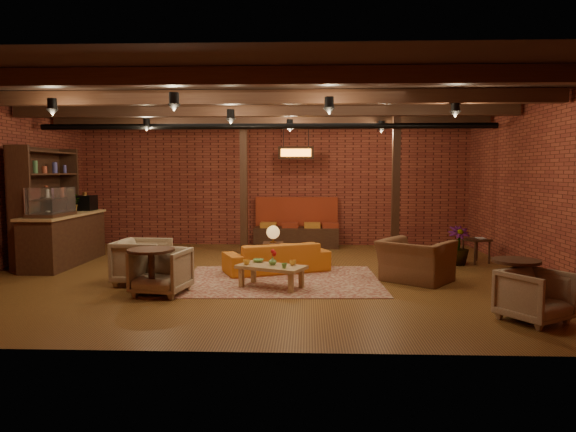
{
  "coord_description": "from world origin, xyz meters",
  "views": [
    {
      "loc": [
        0.89,
        -9.25,
        1.91
      ],
      "look_at": [
        0.52,
        0.2,
        1.08
      ],
      "focal_mm": 32.0,
      "sensor_mm": 36.0,
      "label": 1
    }
  ],
  "objects_px": {
    "armchair_right": "(416,254)",
    "side_table_book": "(476,241)",
    "plant_tall": "(459,207)",
    "side_table_lamp": "(273,236)",
    "armchair_a": "(142,259)",
    "sofa": "(277,257)",
    "round_table_right": "(515,278)",
    "armchair_far": "(534,293)",
    "coffee_table": "(271,268)",
    "armchair_b": "(161,269)",
    "round_table_left": "(151,264)"
  },
  "relations": [
    {
      "from": "armchair_right",
      "to": "side_table_book",
      "type": "height_order",
      "value": "armchair_right"
    },
    {
      "from": "side_table_book",
      "to": "plant_tall",
      "type": "xyz_separation_m",
      "value": [
        -0.45,
        -0.25,
        0.72
      ]
    },
    {
      "from": "side_table_lamp",
      "to": "armchair_a",
      "type": "height_order",
      "value": "armchair_a"
    },
    {
      "from": "side_table_lamp",
      "to": "side_table_book",
      "type": "distance_m",
      "value": 4.25
    },
    {
      "from": "sofa",
      "to": "round_table_right",
      "type": "height_order",
      "value": "round_table_right"
    },
    {
      "from": "sofa",
      "to": "armchair_far",
      "type": "xyz_separation_m",
      "value": [
        3.46,
        -3.09,
        0.08
      ]
    },
    {
      "from": "armchair_a",
      "to": "plant_tall",
      "type": "height_order",
      "value": "plant_tall"
    },
    {
      "from": "armchair_right",
      "to": "round_table_right",
      "type": "distance_m",
      "value": 2.17
    },
    {
      "from": "coffee_table",
      "to": "armchair_far",
      "type": "xyz_separation_m",
      "value": [
        3.48,
        -1.77,
        0.03
      ]
    },
    {
      "from": "armchair_b",
      "to": "plant_tall",
      "type": "distance_m",
      "value": 6.04
    },
    {
      "from": "armchair_right",
      "to": "armchair_a",
      "type": "bearing_deg",
      "value": 42.11
    },
    {
      "from": "sofa",
      "to": "armchair_right",
      "type": "xyz_separation_m",
      "value": [
        2.46,
        -0.75,
        0.2
      ]
    },
    {
      "from": "armchair_a",
      "to": "side_table_lamp",
      "type": "bearing_deg",
      "value": -49.53
    },
    {
      "from": "sofa",
      "to": "round_table_left",
      "type": "height_order",
      "value": "round_table_left"
    },
    {
      "from": "sofa",
      "to": "armchair_right",
      "type": "bearing_deg",
      "value": 139.88
    },
    {
      "from": "coffee_table",
      "to": "armchair_right",
      "type": "distance_m",
      "value": 2.54
    },
    {
      "from": "armchair_right",
      "to": "armchair_far",
      "type": "xyz_separation_m",
      "value": [
        1.01,
        -2.34,
        -0.12
      ]
    },
    {
      "from": "armchair_right",
      "to": "side_table_book",
      "type": "xyz_separation_m",
      "value": [
        1.65,
        1.9,
        -0.02
      ]
    },
    {
      "from": "coffee_table",
      "to": "armchair_b",
      "type": "height_order",
      "value": "armchair_b"
    },
    {
      "from": "armchair_a",
      "to": "coffee_table",
      "type": "bearing_deg",
      "value": -92.56
    },
    {
      "from": "sofa",
      "to": "armchair_b",
      "type": "height_order",
      "value": "armchair_b"
    },
    {
      "from": "side_table_lamp",
      "to": "armchair_a",
      "type": "distance_m",
      "value": 2.66
    },
    {
      "from": "round_table_right",
      "to": "plant_tall",
      "type": "distance_m",
      "value": 3.69
    },
    {
      "from": "armchair_right",
      "to": "armchair_far",
      "type": "bearing_deg",
      "value": 151.14
    },
    {
      "from": "sofa",
      "to": "plant_tall",
      "type": "height_order",
      "value": "plant_tall"
    },
    {
      "from": "round_table_left",
      "to": "armchair_a",
      "type": "bearing_deg",
      "value": 115.74
    },
    {
      "from": "round_table_left",
      "to": "armchair_right",
      "type": "xyz_separation_m",
      "value": [
        4.23,
        1.25,
        -0.01
      ]
    },
    {
      "from": "sofa",
      "to": "plant_tall",
      "type": "distance_m",
      "value": 3.87
    },
    {
      "from": "side_table_lamp",
      "to": "armchair_far",
      "type": "distance_m",
      "value": 5.07
    },
    {
      "from": "side_table_book",
      "to": "armchair_far",
      "type": "relative_size",
      "value": 0.82
    },
    {
      "from": "side_table_lamp",
      "to": "plant_tall",
      "type": "relative_size",
      "value": 0.35
    },
    {
      "from": "coffee_table",
      "to": "side_table_book",
      "type": "xyz_separation_m",
      "value": [
        4.11,
        2.47,
        0.13
      ]
    },
    {
      "from": "round_table_right",
      "to": "armchair_far",
      "type": "distance_m",
      "value": 0.4
    },
    {
      "from": "side_table_book",
      "to": "armchair_far",
      "type": "xyz_separation_m",
      "value": [
        -0.64,
        -4.23,
        -0.1
      ]
    },
    {
      "from": "armchair_a",
      "to": "armchair_far",
      "type": "distance_m",
      "value": 6.01
    },
    {
      "from": "armchair_right",
      "to": "side_table_lamp",
      "type": "bearing_deg",
      "value": 11.61
    },
    {
      "from": "plant_tall",
      "to": "round_table_right",
      "type": "bearing_deg",
      "value": -94.45
    },
    {
      "from": "sofa",
      "to": "armchair_b",
      "type": "relative_size",
      "value": 2.45
    },
    {
      "from": "coffee_table",
      "to": "sofa",
      "type": "bearing_deg",
      "value": 89.52
    },
    {
      "from": "coffee_table",
      "to": "armchair_far",
      "type": "height_order",
      "value": "armchair_far"
    },
    {
      "from": "side_table_book",
      "to": "plant_tall",
      "type": "distance_m",
      "value": 0.89
    },
    {
      "from": "side_table_lamp",
      "to": "round_table_right",
      "type": "bearing_deg",
      "value": -42.89
    },
    {
      "from": "round_table_left",
      "to": "side_table_book",
      "type": "relative_size",
      "value": 1.23
    },
    {
      "from": "sofa",
      "to": "coffee_table",
      "type": "bearing_deg",
      "value": 66.44
    },
    {
      "from": "round_table_right",
      "to": "armchair_far",
      "type": "bearing_deg",
      "value": -75.82
    },
    {
      "from": "coffee_table",
      "to": "round_table_left",
      "type": "distance_m",
      "value": 1.9
    },
    {
      "from": "armchair_right",
      "to": "plant_tall",
      "type": "bearing_deg",
      "value": -88.23
    },
    {
      "from": "side_table_book",
      "to": "round_table_left",
      "type": "bearing_deg",
      "value": -151.88
    },
    {
      "from": "sofa",
      "to": "side_table_book",
      "type": "bearing_deg",
      "value": 172.5
    },
    {
      "from": "armchair_a",
      "to": "armchair_far",
      "type": "relative_size",
      "value": 1.15
    }
  ]
}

